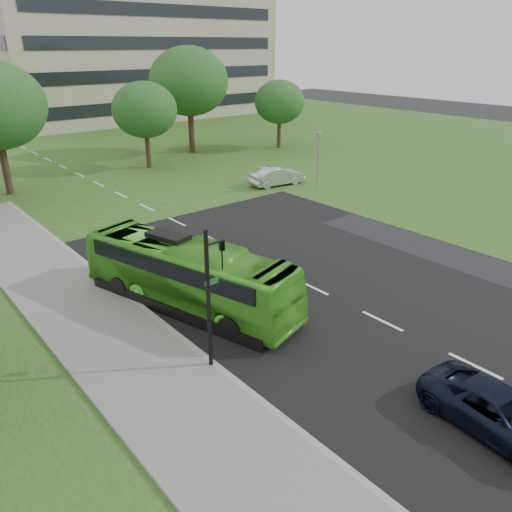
# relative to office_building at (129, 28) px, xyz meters

# --- Properties ---
(ground) EXTENTS (160.00, 160.00, 0.00)m
(ground) POSITION_rel_office_building_xyz_m (-21.96, -61.96, -12.50)
(ground) COLOR black
(ground) RESTS_ON ground
(street_surfaces) EXTENTS (120.00, 120.00, 0.15)m
(street_surfaces) POSITION_rel_office_building_xyz_m (-22.34, -39.21, -12.47)
(street_surfaces) COLOR black
(street_surfaces) RESTS_ON ground
(office_building) EXTENTS (40.10, 20.10, 25.00)m
(office_building) POSITION_rel_office_building_xyz_m (0.00, 0.00, 0.00)
(office_building) COLOR tan
(office_building) RESTS_ON ground
(tree_park_c) EXTENTS (5.68, 5.68, 7.54)m
(tree_park_c) POSITION_rel_office_building_xyz_m (-15.99, -33.36, -7.38)
(tree_park_c) COLOR black
(tree_park_c) RESTS_ON ground
(tree_park_d) EXTENTS (7.82, 7.82, 10.34)m
(tree_park_d) POSITION_rel_office_building_xyz_m (-9.14, -29.99, -5.50)
(tree_park_d) COLOR black
(tree_park_d) RESTS_ON ground
(tree_park_e) EXTENTS (5.28, 5.28, 7.04)m
(tree_park_e) POSITION_rel_office_building_xyz_m (-0.45, -33.78, -7.72)
(tree_park_e) COLOR black
(tree_park_e) RESTS_ON ground
(bus) EXTENTS (5.16, 10.64, 2.89)m
(bus) POSITION_rel_office_building_xyz_m (-27.25, -57.73, -11.06)
(bus) COLOR #50BB2C
(bus) RESTS_ON ground
(sedan) EXTENTS (4.70, 2.21, 1.49)m
(sedan) POSITION_rel_office_building_xyz_m (-11.05, -45.30, -11.76)
(sedan) COLOR silver
(sedan) RESTS_ON ground
(suv) EXTENTS (2.51, 4.82, 1.30)m
(suv) POSITION_rel_office_building_xyz_m (-24.46, -69.96, -11.85)
(suv) COLOR black
(suv) RESTS_ON ground
(traffic_light) EXTENTS (0.82, 0.23, 5.14)m
(traffic_light) POSITION_rel_office_building_xyz_m (-29.00, -62.08, -9.48)
(traffic_light) COLOR black
(traffic_light) RESTS_ON ground
(camera_pole) EXTENTS (0.40, 0.35, 4.39)m
(camera_pole) POSITION_rel_office_building_xyz_m (-9.51, -48.23, -9.67)
(camera_pole) COLOR gray
(camera_pole) RESTS_ON ground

